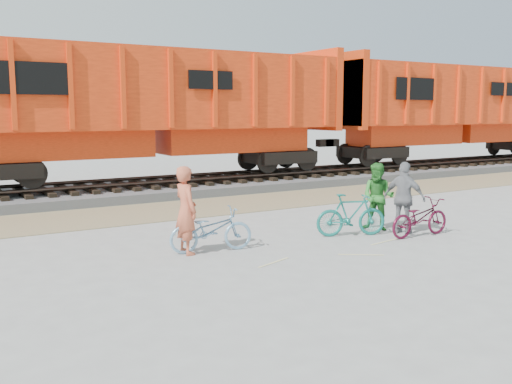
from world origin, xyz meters
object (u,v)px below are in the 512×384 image
Objects in this scene: person_woman at (404,198)px; person_solo at (186,210)px; hopper_car_right at (453,107)px; person_man at (378,197)px; bicycle_teal at (351,215)px; bicycle_blue at (211,230)px; bicycle_maroon at (420,218)px; hopper_car_center at (153,106)px.

person_solo is at bearing 56.87° from person_woman.
hopper_car_right reaches higher than person_man.
bicycle_teal is 3.93m from person_solo.
person_woman is at bearing -88.67° from bicycle_blue.
bicycle_blue is at bearing 76.99° from bicycle_maroon.
hopper_car_right is 8.18× the size of bicycle_blue.
hopper_car_center is at bearing -2.79° from bicycle_blue.
person_man is 0.67m from person_woman.
bicycle_teal is 0.97× the size of person_woman.
person_woman is (1.21, -0.44, 0.35)m from bicycle_teal.
hopper_car_center is at bearing 29.63° from bicycle_teal.
bicycle_teal is at bearing -110.90° from person_man.
person_woman is (4.60, -0.77, 0.39)m from bicycle_blue.
bicycle_blue is 1.02× the size of person_woman.
hopper_car_center is 10.28m from bicycle_maroon.
person_man is (2.34, -8.55, -2.20)m from hopper_car_center.
person_man is at bearing -74.69° from hopper_car_center.
bicycle_maroon is at bearing -93.14° from bicycle_blue.
person_man reaches higher than bicycle_blue.
person_man is at bearing -80.87° from bicycle_blue.
hopper_car_right is 15.85m from bicycle_maroon.
bicycle_blue is 1.06× the size of person_man.
hopper_car_center is 9.78m from person_woman.
bicycle_maroon is 0.99× the size of person_woman.
person_woman reaches higher than bicycle_blue.
hopper_car_center is 8.68× the size of person_man.
person_woman is at bearing 15.05° from bicycle_maroon.
bicycle_teal is (-13.66, -8.75, -2.52)m from hopper_car_right.
person_woman is at bearing -143.57° from hopper_car_right.
bicycle_blue is (-2.05, -8.42, -2.56)m from hopper_car_center.
person_woman reaches higher than bicycle_teal.
person_solo is (-0.50, 0.10, 0.43)m from bicycle_blue.
person_solo is at bearing -107.03° from hopper_car_center.
hopper_car_right reaches higher than bicycle_blue.
bicycle_maroon is at bearing -105.96° from person_solo.
hopper_car_center reaches higher than bicycle_teal.
hopper_car_center is 9.03m from bicycle_blue.
hopper_car_right is 16.42m from bicycle_teal.
hopper_car_center is 8.34× the size of person_woman.
person_woman is (5.10, -0.87, -0.04)m from person_solo.
hopper_car_center is 7.94× the size of person_solo.
person_man is at bearing 17.58° from bicycle_maroon.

